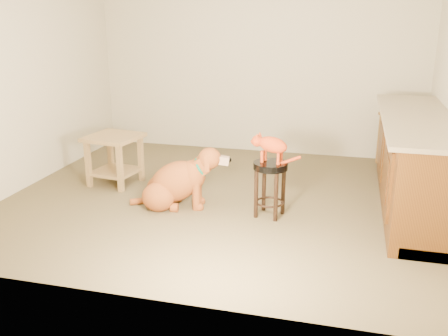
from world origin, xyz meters
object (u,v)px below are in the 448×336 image
(tabby_kitten, at_px, (270,145))
(wood_stool, at_px, (395,140))
(side_table, at_px, (114,152))
(padded_stool, at_px, (270,178))
(golden_retriever, at_px, (177,183))

(tabby_kitten, bearing_deg, wood_stool, 69.20)
(side_table, height_order, tabby_kitten, tabby_kitten)
(padded_stool, xyz_separation_m, wood_stool, (1.28, 2.01, -0.03))
(side_table, bearing_deg, tabby_kitten, -14.72)
(golden_retriever, distance_m, tabby_kitten, 1.05)
(wood_stool, height_order, tabby_kitten, tabby_kitten)
(side_table, height_order, golden_retriever, golden_retriever)
(wood_stool, height_order, side_table, wood_stool)
(golden_retriever, height_order, tabby_kitten, tabby_kitten)
(wood_stool, xyz_separation_m, golden_retriever, (-2.24, -2.01, -0.10))
(side_table, xyz_separation_m, golden_retriever, (0.92, -0.49, -0.13))
(golden_retriever, bearing_deg, side_table, 140.51)
(side_table, xyz_separation_m, tabby_kitten, (1.87, -0.49, 0.33))
(padded_stool, distance_m, wood_stool, 2.39)
(padded_stool, height_order, side_table, side_table)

